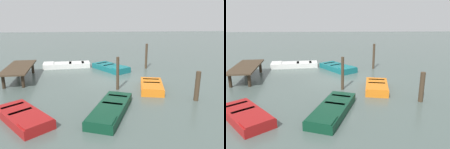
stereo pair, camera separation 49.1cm
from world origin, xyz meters
TOP-DOWN VIEW (x-y plane):
  - ground_plane at (0.00, 0.00)m, footprint 80.00×80.00m
  - dock_segment at (0.34, 6.40)m, footprint 4.49×2.03m
  - rowboat_dark_green at (-5.50, 0.47)m, footprint 3.96×2.46m
  - rowboat_teal at (2.61, -0.10)m, footprint 3.50×3.05m
  - rowboat_white at (3.80, 3.62)m, footprint 1.65×3.98m
  - rowboat_orange at (-2.35, -2.24)m, footprint 2.82×1.75m
  - rowboat_red at (-5.98, 4.25)m, footprint 3.25×3.05m
  - mooring_piling_mid_left at (-2.12, -0.19)m, footprint 0.18×0.18m
  - mooring_piling_far_left at (-4.21, -4.19)m, footprint 0.25×0.25m
  - mooring_piling_near_left at (2.98, -3.08)m, footprint 0.19×0.19m

SIDE VIEW (x-z plane):
  - ground_plane at x=0.00m, z-range 0.00..0.00m
  - rowboat_white at x=3.80m, z-range -0.01..0.45m
  - rowboat_dark_green at x=-5.50m, z-range -0.01..0.45m
  - rowboat_teal at x=2.61m, z-range -0.01..0.45m
  - rowboat_red at x=-5.98m, z-range -0.01..0.45m
  - rowboat_orange at x=-2.35m, z-range -0.01..0.45m
  - mooring_piling_far_left at x=-4.21m, z-range 0.00..1.60m
  - dock_segment at x=0.34m, z-range 0.35..1.30m
  - mooring_piling_mid_left at x=-2.12m, z-range 0.00..2.01m
  - mooring_piling_near_left at x=2.98m, z-range 0.00..2.07m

